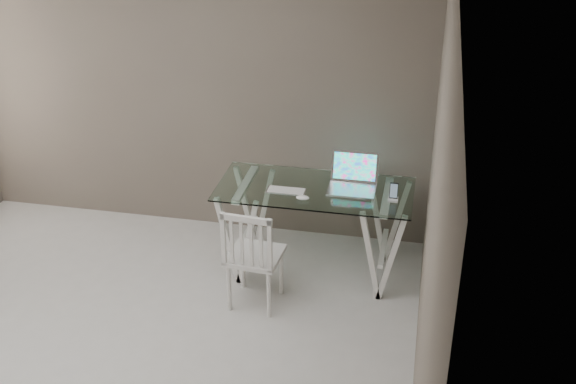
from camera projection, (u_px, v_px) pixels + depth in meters
name	position (u px, v px, depth m)	size (l,w,h in m)	color
room	(47.00, 140.00, 3.88)	(4.50, 4.52, 2.71)	#B6B3AE
desk	(314.00, 229.00, 5.69)	(1.50, 0.70, 0.75)	silver
chair	(252.00, 254.00, 5.22)	(0.41, 0.41, 0.83)	silver
laptop	(353.00, 180.00, 5.52)	(0.36, 0.33, 0.25)	#B5B5B9
keyboard	(286.00, 191.00, 5.48)	(0.30, 0.13, 0.01)	silver
mouse	(303.00, 198.00, 5.35)	(0.10, 0.06, 0.03)	white
phone_dock	(393.00, 196.00, 5.33)	(0.07, 0.07, 0.14)	white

